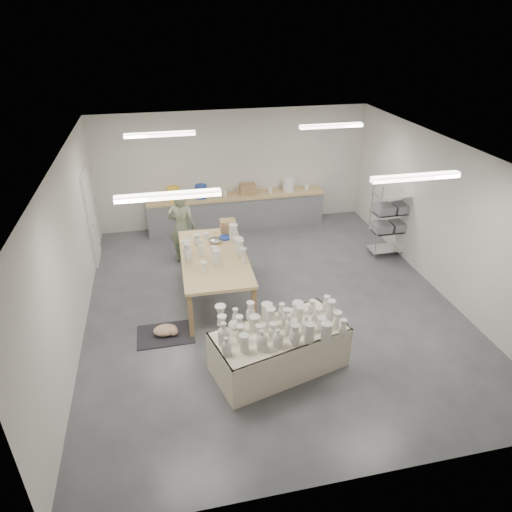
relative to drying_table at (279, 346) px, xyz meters
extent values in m
plane|color=#424449|center=(0.32, 1.86, -0.44)|extent=(8.00, 8.00, 0.00)
cube|color=white|center=(0.32, 1.86, 2.55)|extent=(7.00, 8.00, 0.02)
cube|color=silver|center=(0.32, 5.86, 1.06)|extent=(7.00, 0.02, 3.00)
cube|color=silver|center=(0.32, -2.14, 1.06)|extent=(7.00, 0.02, 3.00)
cube|color=silver|center=(-3.18, 1.86, 1.06)|extent=(0.02, 8.00, 3.00)
cube|color=silver|center=(3.82, 1.86, 1.06)|extent=(0.02, 8.00, 3.00)
cube|color=white|center=(-3.15, 4.46, 0.61)|extent=(0.05, 0.90, 2.10)
cube|color=white|center=(-1.48, 0.36, 2.50)|extent=(1.40, 0.12, 0.08)
cube|color=white|center=(2.12, 0.36, 2.50)|extent=(1.40, 0.12, 0.08)
cube|color=white|center=(-1.48, 3.86, 2.50)|extent=(1.40, 0.12, 0.08)
cube|color=white|center=(2.12, 3.86, 2.50)|extent=(1.40, 0.12, 0.08)
cube|color=tan|center=(0.32, 5.54, 0.43)|extent=(4.60, 0.60, 0.06)
cube|color=slate|center=(0.32, 5.54, -0.02)|extent=(4.60, 0.55, 0.84)
cylinder|color=yellow|center=(-1.28, 5.54, 0.63)|extent=(0.30, 0.30, 0.34)
cylinder|color=navy|center=(-0.58, 5.54, 0.63)|extent=(0.30, 0.30, 0.34)
cylinder|color=white|center=(1.72, 5.54, 0.63)|extent=(0.30, 0.30, 0.34)
cube|color=olive|center=(0.62, 5.54, 0.60)|extent=(0.40, 0.30, 0.28)
cylinder|color=white|center=(-1.68, 5.54, 0.53)|extent=(0.10, 0.10, 0.14)
cylinder|color=white|center=(0.02, 5.54, 0.53)|extent=(0.10, 0.10, 0.14)
cylinder|color=white|center=(1.22, 5.54, 0.53)|extent=(0.10, 0.10, 0.14)
cylinder|color=white|center=(2.22, 5.54, 0.53)|extent=(0.10, 0.10, 0.14)
cylinder|color=silver|center=(3.10, 3.04, 0.46)|extent=(0.02, 0.02, 1.80)
cylinder|color=silver|center=(3.94, 3.04, 0.46)|extent=(0.02, 0.02, 1.80)
cylinder|color=silver|center=(3.10, 3.48, 0.46)|extent=(0.02, 0.02, 1.80)
cylinder|color=silver|center=(3.94, 3.48, 0.46)|extent=(0.02, 0.02, 1.80)
cube|color=silver|center=(3.52, 3.26, -0.29)|extent=(0.88, 0.48, 0.02)
cube|color=silver|center=(3.52, 3.26, 0.16)|extent=(0.88, 0.48, 0.02)
cube|color=silver|center=(3.52, 3.26, 0.61)|extent=(0.88, 0.48, 0.02)
cube|color=silver|center=(3.52, 3.26, 1.06)|extent=(0.88, 0.48, 0.02)
cube|color=slate|center=(3.30, 3.26, 0.28)|extent=(0.38, 0.42, 0.18)
cube|color=slate|center=(3.74, 3.26, 0.28)|extent=(0.38, 0.42, 0.18)
cube|color=slate|center=(3.30, 3.26, 0.73)|extent=(0.38, 0.42, 0.18)
cube|color=slate|center=(3.74, 3.26, 0.73)|extent=(0.38, 0.42, 0.18)
cube|color=olive|center=(0.01, 0.00, -0.12)|extent=(2.00, 1.29, 0.63)
cube|color=beige|center=(0.01, 0.00, 0.28)|extent=(2.27, 1.50, 0.03)
cube|color=beige|center=(0.01, -0.48, -0.07)|extent=(2.02, 0.57, 0.73)
cube|color=beige|center=(0.01, 0.48, -0.07)|extent=(2.02, 0.57, 0.73)
cube|color=tan|center=(-0.70, 2.26, 0.47)|extent=(1.31, 2.54, 0.06)
cube|color=olive|center=(-1.26, 1.08, 0.00)|extent=(0.08, 0.08, 0.88)
cube|color=olive|center=(-0.14, 1.08, 0.00)|extent=(0.08, 0.08, 0.88)
cube|color=olive|center=(-1.26, 3.45, 0.00)|extent=(0.08, 0.08, 0.88)
cube|color=olive|center=(-0.14, 3.45, 0.00)|extent=(0.08, 0.08, 0.88)
ellipsoid|color=silver|center=(-0.60, 2.84, 0.55)|extent=(0.26, 0.26, 0.12)
cylinder|color=navy|center=(-0.37, 2.99, 0.52)|extent=(0.26, 0.26, 0.03)
cylinder|color=white|center=(-0.75, 3.09, 0.56)|extent=(0.11, 0.11, 0.12)
cube|color=olive|center=(-0.26, 3.27, 0.64)|extent=(0.32, 0.26, 0.28)
cube|color=black|center=(-1.75, 1.24, -0.43)|extent=(1.00, 0.70, 0.02)
ellipsoid|color=white|center=(-1.75, 1.24, -0.33)|extent=(0.50, 0.43, 0.18)
sphere|color=white|center=(-1.60, 1.14, -0.31)|extent=(0.15, 0.15, 0.15)
imported|color=gray|center=(-1.20, 3.94, 0.42)|extent=(0.71, 0.57, 1.71)
cylinder|color=maroon|center=(-1.20, 4.21, -0.15)|extent=(0.38, 0.38, 0.04)
cylinder|color=silver|center=(-1.07, 4.18, -0.30)|extent=(0.02, 0.02, 0.27)
cylinder|color=silver|center=(-1.24, 4.34, -0.30)|extent=(0.02, 0.02, 0.27)
cylinder|color=silver|center=(-1.29, 4.11, -0.30)|extent=(0.02, 0.02, 0.27)
camera|label=1|loc=(-1.56, -5.45, 4.65)|focal=32.00mm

